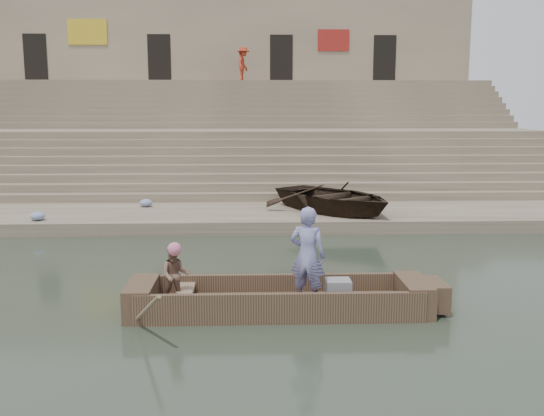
{
  "coord_description": "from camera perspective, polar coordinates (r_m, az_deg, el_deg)",
  "views": [
    {
      "loc": [
        3.17,
        -11.66,
        3.81
      ],
      "look_at": [
        3.69,
        2.68,
        1.4
      ],
      "focal_mm": 39.85,
      "sensor_mm": 36.0,
      "label": 1
    }
  ],
  "objects": [
    {
      "name": "pedestrian",
      "position": [
        34.23,
        -2.74,
        13.41
      ],
      "size": [
        0.97,
        1.34,
        1.87
      ],
      "primitive_type": "imported",
      "rotation": [
        0.0,
        0.0,
        1.32
      ],
      "color": "#A6311C",
      "rests_on": "upper_landing"
    },
    {
      "name": "main_rowboat",
      "position": [
        11.46,
        0.64,
        -9.29
      ],
      "size": [
        5.0,
        1.3,
        0.22
      ],
      "primitive_type": "cube",
      "color": "brown",
      "rests_on": "ground"
    },
    {
      "name": "upper_landing",
      "position": [
        34.33,
        -7.44,
        7.43
      ],
      "size": [
        32.0,
        3.0,
        5.2
      ],
      "primitive_type": "cube",
      "color": "gray",
      "rests_on": "ground"
    },
    {
      "name": "standing_man",
      "position": [
        11.05,
        3.37,
        -4.51
      ],
      "size": [
        0.78,
        0.65,
        1.82
      ],
      "primitive_type": "imported",
      "rotation": [
        0.0,
        0.0,
        2.76
      ],
      "color": "navy",
      "rests_on": "main_rowboat"
    },
    {
      "name": "beached_rowboat",
      "position": [
        19.9,
        5.87,
        1.02
      ],
      "size": [
        5.41,
        5.71,
        0.96
      ],
      "primitive_type": "imported",
      "rotation": [
        0.0,
        0.0,
        0.63
      ],
      "color": "#2D2116",
      "rests_on": "lower_landing"
    },
    {
      "name": "cloth_bundles",
      "position": [
        19.92,
        -7.9,
        -0.03
      ],
      "size": [
        10.92,
        2.9,
        0.26
      ],
      "color": "#3F5999",
      "rests_on": "lower_landing"
    },
    {
      "name": "lower_landing",
      "position": [
        20.24,
        -11.05,
        -0.92
      ],
      "size": [
        32.0,
        4.0,
        0.4
      ],
      "primitive_type": "cube",
      "color": "gray",
      "rests_on": "ground"
    },
    {
      "name": "building_wall",
      "position": [
        38.33,
        -6.97,
        12.14
      ],
      "size": [
        32.0,
        5.07,
        11.2
      ],
      "color": "tan",
      "rests_on": "ground"
    },
    {
      "name": "television",
      "position": [
        11.47,
        6.21,
        -7.71
      ],
      "size": [
        0.46,
        0.42,
        0.4
      ],
      "color": "gray",
      "rests_on": "main_rowboat"
    },
    {
      "name": "rowboat_trim",
      "position": [
        11.4,
        1.69,
        -8.36
      ],
      "size": [
        6.04,
        2.63,
        1.76
      ],
      "color": "brown",
      "rests_on": "ground"
    },
    {
      "name": "ghat_steps",
      "position": [
        29.09,
        -8.36,
        5.46
      ],
      "size": [
        32.0,
        11.0,
        5.2
      ],
      "color": "gray",
      "rests_on": "ground"
    },
    {
      "name": "rowing_man",
      "position": [
        11.26,
        -9.14,
        -6.27
      ],
      "size": [
        0.57,
        0.46,
        1.09
      ],
      "primitive_type": "imported",
      "rotation": [
        0.0,
        0.0,
        0.09
      ],
      "color": "#257055",
      "rests_on": "main_rowboat"
    },
    {
      "name": "ground",
      "position": [
        12.67,
        -16.64,
        -8.37
      ],
      "size": [
        120.0,
        120.0,
        0.0
      ],
      "primitive_type": "plane",
      "color": "#242D22",
      "rests_on": "ground"
    },
    {
      "name": "mid_landing",
      "position": [
        27.45,
        -8.72,
        4.38
      ],
      "size": [
        32.0,
        3.0,
        2.8
      ],
      "primitive_type": "cube",
      "color": "gray",
      "rests_on": "ground"
    }
  ]
}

